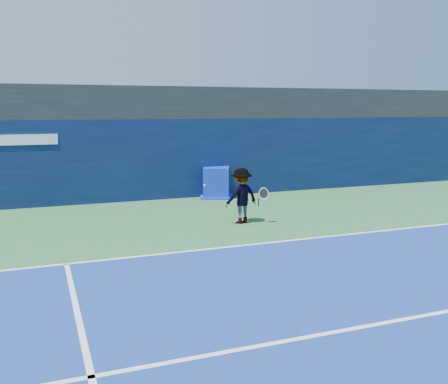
{
  "coord_description": "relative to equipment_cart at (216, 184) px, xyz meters",
  "views": [
    {
      "loc": [
        -5.5,
        -8.11,
        3.4
      ],
      "look_at": [
        -0.45,
        5.2,
        1.0
      ],
      "focal_mm": 40.0,
      "sensor_mm": 36.0,
      "label": 1
    }
  ],
  "objects": [
    {
      "name": "equipment_cart",
      "position": [
        0.0,
        0.0,
        0.0
      ],
      "size": [
        1.57,
        1.57,
        1.16
      ],
      "color": "#0C25AE",
      "rests_on": "ground"
    },
    {
      "name": "ground",
      "position": [
        -0.95,
        -9.71,
        -0.53
      ],
      "size": [
        80.0,
        80.0,
        0.0
      ],
      "primitive_type": "plane",
      "color": "#2B6134",
      "rests_on": "ground"
    },
    {
      "name": "baseline",
      "position": [
        -0.95,
        -6.71,
        -0.52
      ],
      "size": [
        24.0,
        0.1,
        0.01
      ],
      "primitive_type": "cube",
      "color": "white",
      "rests_on": "ground"
    },
    {
      "name": "stadium_band",
      "position": [
        -0.95,
        1.79,
        3.07
      ],
      "size": [
        36.0,
        3.0,
        1.2
      ],
      "primitive_type": "cube",
      "color": "#222227",
      "rests_on": "back_wall_assembly"
    },
    {
      "name": "tennis_ball",
      "position": [
        -1.73,
        -3.71,
        0.57
      ],
      "size": [
        0.06,
        0.06,
        0.06
      ],
      "color": "#F7FA1B",
      "rests_on": "ground"
    },
    {
      "name": "tennis_player",
      "position": [
        -0.78,
        -4.36,
        0.3
      ],
      "size": [
        1.33,
        0.82,
        1.65
      ],
      "color": "white",
      "rests_on": "ground"
    },
    {
      "name": "back_wall_assembly",
      "position": [
        -0.95,
        0.79,
        0.97
      ],
      "size": [
        36.0,
        1.03,
        3.0
      ],
      "color": "#0B193E",
      "rests_on": "ground"
    },
    {
      "name": "service_line",
      "position": [
        -0.95,
        -11.71,
        -0.52
      ],
      "size": [
        24.0,
        0.1,
        0.01
      ],
      "primitive_type": "cube",
      "color": "white",
      "rests_on": "ground"
    }
  ]
}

